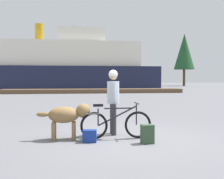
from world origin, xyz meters
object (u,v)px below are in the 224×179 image
Objects in this scene: person_cyclist at (113,96)px; ferry_boat at (64,67)px; backpack at (147,134)px; sailboat_moored at (84,86)px; bicycle at (116,124)px; handbag_pannier at (90,136)px; dog at (67,115)px.

ferry_boat is at bearing 94.92° from person_cyclist.
backpack is at bearing -59.97° from person_cyclist.
sailboat_moored reaches higher than person_cyclist.
sailboat_moored reaches higher than ferry_boat.
bicycle is 1.03× the size of person_cyclist.
backpack is 31.12m from sailboat_moored.
handbag_pannier is (-1.31, 0.29, -0.07)m from backpack.
ferry_boat is (-3.19, 30.70, 2.80)m from backpack.
bicycle is 4.09× the size of backpack.
backpack is (0.64, -1.11, -0.82)m from person_cyclist.
backpack is at bearing -89.13° from sailboat_moored.
person_cyclist is 5.38× the size of handbag_pannier.
person_cyclist reaches higher than handbag_pannier.
sailboat_moored reaches higher than handbag_pannier.
dog is 4.09× the size of handbag_pannier.
ferry_boat is at bearing 94.81° from bicycle.
ferry_boat is at bearing 92.59° from dog.
handbag_pannier is 0.04× the size of sailboat_moored.
backpack is 30.99m from ferry_boat.
handbag_pannier is 0.01× the size of ferry_boat.
person_cyclist is 0.07× the size of ferry_boat.
ferry_boat is at bearing 93.54° from handbag_pannier.
sailboat_moored is (0.83, 30.83, 0.34)m from handbag_pannier.
bicycle is 1.20m from dog.
bicycle is 5.54× the size of handbag_pannier.
ferry_boat reaches higher than dog.
person_cyclist reaches higher than bicycle.
backpack is at bearing -84.07° from ferry_boat.
handbag_pannier is at bearing -157.17° from bicycle.
backpack is 1.35× the size of handbag_pannier.
person_cyclist is at bearing 50.63° from handbag_pannier.
backpack is 1.34m from handbag_pannier.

